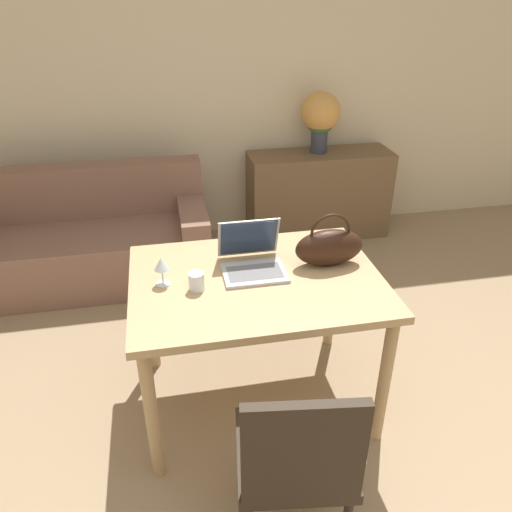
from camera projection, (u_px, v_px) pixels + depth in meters
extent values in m
cube|color=beige|center=(212.00, 77.00, 3.99)|extent=(10.00, 0.06, 2.70)
cube|color=tan|center=(256.00, 281.00, 2.41)|extent=(1.20, 0.89, 0.04)
cylinder|color=tan|center=(152.00, 416.00, 2.18)|extent=(0.06, 0.06, 0.74)
cylinder|color=tan|center=(384.00, 381.00, 2.36)|extent=(0.06, 0.06, 0.74)
cylinder|color=tan|center=(150.00, 314.00, 2.83)|extent=(0.06, 0.06, 0.74)
cylinder|color=tan|center=(332.00, 294.00, 3.02)|extent=(0.06, 0.06, 0.74)
cube|color=#2D2319|center=(293.00, 452.00, 1.94)|extent=(0.50, 0.50, 0.05)
cube|color=#2D2319|center=(304.00, 453.00, 1.64)|extent=(0.42, 0.10, 0.43)
cylinder|color=#2D2319|center=(245.00, 455.00, 2.20)|extent=(0.04, 0.04, 0.40)
cylinder|color=#2D2319|center=(328.00, 450.00, 2.22)|extent=(0.04, 0.04, 0.40)
cube|color=#7F5B4C|center=(85.00, 255.00, 3.76)|extent=(1.85, 0.78, 0.42)
cube|color=#7F5B4C|center=(80.00, 191.00, 3.81)|extent=(1.85, 0.20, 0.40)
cube|color=#7F5B4C|center=(194.00, 238.00, 3.87)|extent=(0.20, 0.78, 0.56)
cube|color=brown|center=(318.00, 195.00, 4.38)|extent=(1.22, 0.40, 0.75)
cube|color=#ADADB2|center=(254.00, 273.00, 2.42)|extent=(0.31, 0.23, 0.02)
cube|color=slate|center=(255.00, 272.00, 2.41)|extent=(0.26, 0.15, 0.00)
cube|color=#ADADB2|center=(248.00, 237.00, 2.50)|extent=(0.31, 0.08, 0.22)
cube|color=#23334C|center=(249.00, 238.00, 2.49)|extent=(0.28, 0.07, 0.20)
cylinder|color=silver|center=(196.00, 281.00, 2.28)|extent=(0.07, 0.07, 0.09)
cylinder|color=silver|center=(163.00, 284.00, 2.35)|extent=(0.07, 0.07, 0.01)
cylinder|color=silver|center=(163.00, 276.00, 2.33)|extent=(0.01, 0.01, 0.08)
cone|color=silver|center=(161.00, 264.00, 2.29)|extent=(0.07, 0.07, 0.06)
ellipsoid|color=black|center=(329.00, 248.00, 2.47)|extent=(0.35, 0.14, 0.19)
torus|color=black|center=(330.00, 233.00, 2.43)|extent=(0.20, 0.01, 0.20)
cylinder|color=#333847|center=(319.00, 139.00, 4.17)|extent=(0.14, 0.14, 0.22)
sphere|color=#3D6B38|center=(320.00, 119.00, 4.09)|extent=(0.24, 0.24, 0.24)
sphere|color=#D6994C|center=(321.00, 112.00, 4.05)|extent=(0.32, 0.32, 0.32)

